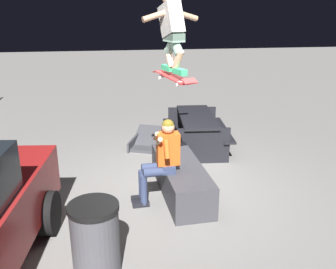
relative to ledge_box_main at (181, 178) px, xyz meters
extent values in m
plane|color=slate|center=(0.11, 0.11, -0.26)|extent=(40.00, 40.00, 0.00)
cube|color=#38383D|center=(0.00, 0.00, 0.00)|extent=(2.00, 0.76, 0.52)
cube|color=#2D3856|center=(-0.25, 0.25, 0.32)|extent=(0.32, 0.20, 0.12)
cube|color=#D15119|center=(-0.25, 0.25, 0.63)|extent=(0.22, 0.35, 0.50)
sphere|color=tan|center=(-0.25, 0.25, 0.98)|extent=(0.20, 0.20, 0.20)
sphere|color=brown|center=(-0.25, 0.25, 1.00)|extent=(0.19, 0.19, 0.19)
cylinder|color=#D15119|center=(-0.46, 0.30, 0.71)|extent=(0.20, 0.09, 0.29)
cylinder|color=tan|center=(-0.38, 0.40, 0.81)|extent=(0.24, 0.09, 0.19)
cylinder|color=#D15119|center=(-0.06, 0.32, 0.71)|extent=(0.20, 0.09, 0.29)
cylinder|color=tan|center=(-0.14, 0.42, 0.81)|extent=(0.24, 0.09, 0.19)
cylinder|color=#2D3856|center=(-0.36, 0.44, 0.30)|extent=(0.17, 0.41, 0.14)
cylinder|color=#2D3856|center=(-0.37, 0.64, 0.02)|extent=(0.11, 0.11, 0.48)
cube|color=black|center=(-0.37, 0.69, -0.22)|extent=(0.12, 0.27, 0.08)
cylinder|color=#2D3856|center=(-0.18, 0.46, 0.30)|extent=(0.17, 0.41, 0.14)
cylinder|color=#2D3856|center=(-0.19, 0.66, 0.02)|extent=(0.11, 0.11, 0.48)
cube|color=black|center=(-0.19, 0.71, -0.22)|extent=(0.12, 0.27, 0.08)
cube|color=#B72D2D|center=(-0.11, 0.14, 1.70)|extent=(0.82, 0.46, 0.08)
cube|color=#B72D2D|center=(0.32, 0.30, 1.72)|extent=(0.18, 0.23, 0.05)
cube|color=#B72D2D|center=(-0.53, -0.01, 1.72)|extent=(0.18, 0.23, 0.06)
cube|color=#99999E|center=(0.16, 0.24, 1.68)|extent=(0.11, 0.17, 0.03)
cylinder|color=white|center=(0.13, 0.32, 1.65)|extent=(0.06, 0.05, 0.05)
cylinder|color=white|center=(0.19, 0.15, 1.65)|extent=(0.06, 0.05, 0.05)
cube|color=#99999E|center=(-0.37, 0.05, 1.68)|extent=(0.11, 0.17, 0.03)
cylinder|color=white|center=(-0.40, 0.14, 1.65)|extent=(0.06, 0.05, 0.05)
cylinder|color=white|center=(-0.34, -0.03, 1.65)|extent=(0.06, 0.05, 0.05)
cube|color=#2D9E66|center=(0.06, 0.21, 1.81)|extent=(0.28, 0.18, 0.08)
cube|color=#2D9E66|center=(-0.28, 0.08, 1.81)|extent=(0.28, 0.18, 0.08)
cylinder|color=tan|center=(0.01, 0.19, 1.97)|extent=(0.26, 0.17, 0.31)
cylinder|color=slate|center=(-0.06, 0.16, 2.17)|extent=(0.36, 0.23, 0.33)
cylinder|color=tan|center=(-0.23, 0.10, 1.97)|extent=(0.26, 0.17, 0.31)
cylinder|color=slate|center=(-0.16, 0.13, 2.17)|extent=(0.36, 0.23, 0.33)
cube|color=slate|center=(-0.11, 0.14, 2.27)|extent=(0.35, 0.29, 0.12)
cube|color=silver|center=(-0.03, 0.17, 2.51)|extent=(0.50, 0.36, 0.52)
cylinder|color=tan|center=(-0.09, 0.39, 2.57)|extent=(0.23, 0.45, 0.19)
cylinder|color=tan|center=(0.06, -0.03, 2.57)|extent=(0.23, 0.45, 0.19)
cube|color=#38383D|center=(2.24, 0.31, -0.23)|extent=(1.16, 1.03, 0.06)
cube|color=#38383D|center=(2.24, 0.31, -0.15)|extent=(1.13, 1.02, 0.44)
cube|color=#38383D|center=(2.24, 0.65, -0.16)|extent=(0.82, 0.35, 0.21)
cube|color=#38383D|center=(2.24, -0.03, -0.16)|extent=(0.82, 0.35, 0.21)
cube|color=black|center=(1.91, -0.67, 0.46)|extent=(1.75, 0.83, 0.06)
cube|color=black|center=(1.95, -0.12, 0.16)|extent=(1.71, 0.37, 0.04)
cube|color=black|center=(1.87, -1.22, 0.16)|extent=(1.71, 0.37, 0.04)
cube|color=black|center=(2.68, -0.73, 0.10)|extent=(0.14, 1.10, 0.72)
cube|color=black|center=(1.14, -0.61, 0.10)|extent=(0.14, 1.10, 0.72)
cylinder|color=#47474C|center=(-1.81, 1.31, 0.16)|extent=(0.55, 0.55, 0.83)
cylinder|color=black|center=(-1.81, 1.31, 0.60)|extent=(0.58, 0.58, 0.06)
cylinder|color=black|center=(-0.88, 1.99, 0.04)|extent=(0.62, 0.28, 0.60)
camera|label=1|loc=(-5.54, 1.00, 2.73)|focal=40.25mm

